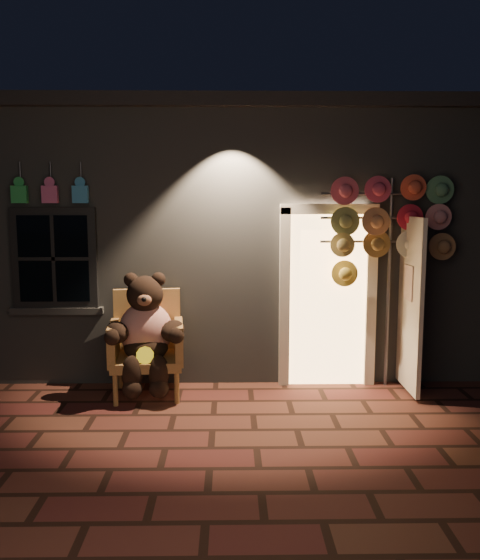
{
  "coord_description": "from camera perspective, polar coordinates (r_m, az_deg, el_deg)",
  "views": [
    {
      "loc": [
        0.18,
        -5.55,
        2.27
      ],
      "look_at": [
        0.29,
        1.0,
        1.35
      ],
      "focal_mm": 38.0,
      "sensor_mm": 36.0,
      "label": 1
    }
  ],
  "objects": [
    {
      "name": "ground",
      "position": [
        6.0,
        -2.68,
        -14.24
      ],
      "size": [
        60.0,
        60.0,
        0.0
      ],
      "primitive_type": "plane",
      "color": "#542D20",
      "rests_on": "ground"
    },
    {
      "name": "wicker_armchair",
      "position": [
        6.97,
        -8.95,
        -6.01
      ],
      "size": [
        0.89,
        0.81,
        1.19
      ],
      "rotation": [
        0.0,
        0.0,
        0.1
      ],
      "color": "#B07644",
      "rests_on": "ground"
    },
    {
      "name": "hat_rack",
      "position": [
        7.08,
        14.07,
        5.23
      ],
      "size": [
        1.53,
        0.22,
        2.51
      ],
      "color": "#59595E",
      "rests_on": "ground"
    },
    {
      "name": "shop_building",
      "position": [
        9.56,
        -2.03,
        4.79
      ],
      "size": [
        7.3,
        5.95,
        3.51
      ],
      "color": "slate",
      "rests_on": "ground"
    },
    {
      "name": "teddy_bear",
      "position": [
        6.79,
        -9.08,
        -5.01
      ],
      "size": [
        0.97,
        0.79,
        1.34
      ],
      "rotation": [
        0.0,
        0.0,
        0.1
      ],
      "color": "red",
      "rests_on": "ground"
    }
  ]
}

